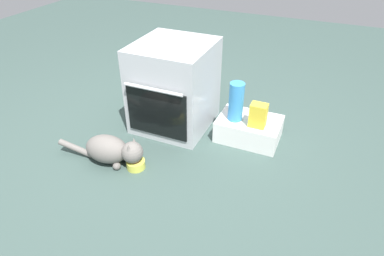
{
  "coord_description": "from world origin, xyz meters",
  "views": [
    {
      "loc": [
        1.02,
        -1.74,
        1.53
      ],
      "look_at": [
        0.25,
        0.04,
        0.25
      ],
      "focal_mm": 31.52,
      "sensor_mm": 36.0,
      "label": 1
    }
  ],
  "objects_px": {
    "food_bowl": "(136,164)",
    "cat": "(112,150)",
    "water_bottle": "(236,102)",
    "snack_bag": "(258,115)",
    "pantry_cabinet": "(249,129)",
    "oven": "(174,86)"
  },
  "relations": [
    {
      "from": "food_bowl",
      "to": "cat",
      "type": "distance_m",
      "value": 0.19
    },
    {
      "from": "water_bottle",
      "to": "food_bowl",
      "type": "bearing_deg",
      "value": -129.57
    },
    {
      "from": "food_bowl",
      "to": "snack_bag",
      "type": "relative_size",
      "value": 0.72
    },
    {
      "from": "food_bowl",
      "to": "water_bottle",
      "type": "height_order",
      "value": "water_bottle"
    },
    {
      "from": "pantry_cabinet",
      "to": "snack_bag",
      "type": "xyz_separation_m",
      "value": [
        0.07,
        -0.07,
        0.18
      ]
    },
    {
      "from": "pantry_cabinet",
      "to": "food_bowl",
      "type": "xyz_separation_m",
      "value": [
        -0.62,
        -0.66,
        -0.05
      ]
    },
    {
      "from": "cat",
      "to": "snack_bag",
      "type": "bearing_deg",
      "value": 28.96
    },
    {
      "from": "pantry_cabinet",
      "to": "food_bowl",
      "type": "bearing_deg",
      "value": -133.18
    },
    {
      "from": "pantry_cabinet",
      "to": "water_bottle",
      "type": "relative_size",
      "value": 1.58
    },
    {
      "from": "oven",
      "to": "food_bowl",
      "type": "relative_size",
      "value": 5.3
    },
    {
      "from": "oven",
      "to": "pantry_cabinet",
      "type": "height_order",
      "value": "oven"
    },
    {
      "from": "pantry_cabinet",
      "to": "food_bowl",
      "type": "height_order",
      "value": "pantry_cabinet"
    },
    {
      "from": "pantry_cabinet",
      "to": "water_bottle",
      "type": "distance_m",
      "value": 0.26
    },
    {
      "from": "oven",
      "to": "pantry_cabinet",
      "type": "distance_m",
      "value": 0.67
    },
    {
      "from": "oven",
      "to": "food_bowl",
      "type": "height_order",
      "value": "oven"
    },
    {
      "from": "pantry_cabinet",
      "to": "cat",
      "type": "height_order",
      "value": "cat"
    },
    {
      "from": "pantry_cabinet",
      "to": "cat",
      "type": "bearing_deg",
      "value": -139.4
    },
    {
      "from": "oven",
      "to": "water_bottle",
      "type": "height_order",
      "value": "oven"
    },
    {
      "from": "cat",
      "to": "snack_bag",
      "type": "relative_size",
      "value": 3.67
    },
    {
      "from": "food_bowl",
      "to": "water_bottle",
      "type": "relative_size",
      "value": 0.43
    },
    {
      "from": "oven",
      "to": "water_bottle",
      "type": "distance_m",
      "value": 0.52
    },
    {
      "from": "pantry_cabinet",
      "to": "water_bottle",
      "type": "xyz_separation_m",
      "value": [
        -0.11,
        -0.04,
        0.24
      ]
    }
  ]
}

